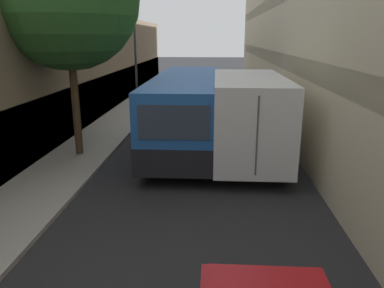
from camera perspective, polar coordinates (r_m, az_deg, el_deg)
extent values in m
plane|color=#232326|center=(13.11, 0.17, -3.74)|extent=(150.00, 150.00, 0.00)
cube|color=#9E998E|center=(14.05, -18.24, -2.94)|extent=(2.39, 60.00, 0.13)
cube|color=black|center=(14.49, -25.02, 1.42)|extent=(1.08, 60.00, 2.31)
cube|color=#333D47|center=(12.90, 20.35, 10.26)|extent=(1.08, 60.00, 0.70)
cube|color=#1E519E|center=(15.50, -0.78, 5.75)|extent=(2.50, 9.93, 2.49)
cube|color=black|center=(15.66, -0.77, 2.83)|extent=(2.53, 9.95, 0.87)
cube|color=#2D3847|center=(15.44, -0.79, 7.11)|extent=(2.54, 9.13, 0.80)
cube|color=#2D3847|center=(10.56, -2.79, 3.28)|extent=(2.05, 0.04, 1.00)
cylinder|color=black|center=(18.84, -3.42, 3.93)|extent=(0.24, 1.00, 1.00)
cylinder|color=black|center=(18.70, 3.31, 3.85)|extent=(0.24, 1.00, 1.00)
cylinder|color=black|center=(12.95, -6.64, -1.77)|extent=(0.24, 1.00, 1.00)
cylinder|color=black|center=(12.75, 3.16, -1.96)|extent=(0.24, 1.00, 1.00)
cube|color=silver|center=(17.74, 7.36, 5.98)|extent=(2.32, 2.37, 1.95)
cube|color=silver|center=(13.53, 8.54, 4.43)|extent=(2.41, 6.09, 2.69)
cube|color=#4C4C4C|center=(10.57, 9.90, 1.12)|extent=(0.05, 0.02, 2.29)
cylinder|color=black|center=(17.88, 3.78, 3.21)|extent=(0.22, 0.96, 0.96)
cylinder|color=black|center=(18.02, 10.71, 3.06)|extent=(0.22, 0.96, 0.96)
cylinder|color=black|center=(12.19, 3.85, -2.93)|extent=(0.22, 0.96, 0.96)
cylinder|color=black|center=(12.40, 13.94, -3.05)|extent=(0.22, 0.96, 0.96)
cylinder|color=#38383D|center=(20.43, -8.68, 14.92)|extent=(0.12, 0.12, 7.96)
cylinder|color=#4C3823|center=(14.60, -17.32, 5.95)|extent=(0.28, 0.28, 3.87)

